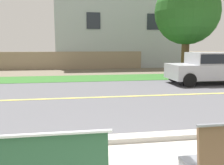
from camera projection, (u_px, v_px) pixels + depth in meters
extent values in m
plane|color=#665B4C|center=(94.00, 90.00, 10.25)|extent=(140.00, 140.00, 0.00)
cube|color=#ADA89E|center=(119.00, 139.00, 4.72)|extent=(44.00, 0.30, 0.11)
cube|color=#515156|center=(98.00, 97.00, 8.78)|extent=(52.00, 8.00, 0.01)
cube|color=#E0CC4C|center=(98.00, 97.00, 8.78)|extent=(48.00, 0.14, 0.01)
cube|color=#2D6026|center=(88.00, 78.00, 13.99)|extent=(48.00, 2.80, 0.02)
cube|color=#285138|center=(14.00, 163.00, 2.39)|extent=(1.87, 0.12, 0.52)
cylinder|color=silver|center=(12.00, 136.00, 2.33)|extent=(1.94, 0.04, 0.04)
cube|color=#B2B5BC|center=(212.00, 71.00, 11.96)|extent=(4.30, 1.76, 0.72)
cube|color=#B2B5BC|center=(213.00, 59.00, 11.86)|extent=(2.24, 1.58, 0.60)
cube|color=black|center=(213.00, 58.00, 11.86)|extent=(2.15, 1.62, 0.43)
cylinder|color=black|center=(189.00, 80.00, 10.93)|extent=(0.64, 0.18, 0.64)
cylinder|color=black|center=(174.00, 76.00, 12.57)|extent=(0.64, 0.18, 0.64)
cylinder|color=brown|center=(185.00, 57.00, 14.89)|extent=(0.46, 0.46, 2.40)
sphere|color=#23561E|center=(187.00, 12.00, 14.50)|extent=(3.85, 3.85, 3.85)
cube|color=gray|center=(62.00, 60.00, 19.42)|extent=(13.00, 0.36, 1.40)
cube|color=#A3ADB2|center=(117.00, 28.00, 22.91)|extent=(11.08, 6.40, 6.97)
cube|color=#232833|center=(93.00, 21.00, 19.32)|extent=(1.10, 0.06, 1.30)
cube|color=#232833|center=(154.00, 22.00, 20.10)|extent=(1.10, 0.06, 1.30)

